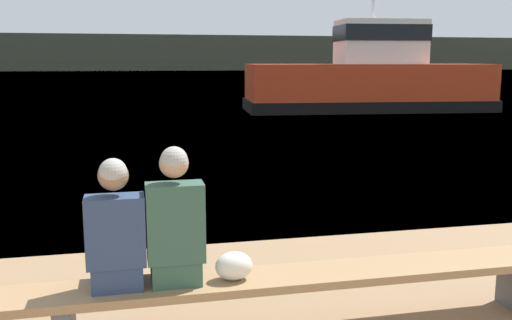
# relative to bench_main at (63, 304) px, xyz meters

# --- Properties ---
(water_surface) EXTENTS (240.00, 240.00, 0.00)m
(water_surface) POSITION_rel_bench_main_xyz_m (0.58, 122.29, -0.40)
(water_surface) COLOR #426B8E
(water_surface) RESTS_ON ground
(far_shoreline) EXTENTS (600.00, 12.00, 7.71)m
(far_shoreline) POSITION_rel_bench_main_xyz_m (0.58, 127.95, 3.45)
(far_shoreline) COLOR #424738
(far_shoreline) RESTS_ON ground
(bench_main) EXTENTS (7.86, 0.46, 0.48)m
(bench_main) POSITION_rel_bench_main_xyz_m (0.00, 0.00, 0.00)
(bench_main) COLOR #8E6B47
(bench_main) RESTS_ON ground
(person_left) EXTENTS (0.41, 0.42, 0.94)m
(person_left) POSITION_rel_bench_main_xyz_m (0.38, 0.01, 0.48)
(person_left) COLOR navy
(person_left) RESTS_ON bench_main
(person_right) EXTENTS (0.41, 0.42, 1.01)m
(person_right) POSITION_rel_bench_main_xyz_m (0.79, 0.01, 0.51)
(person_right) COLOR #2D4C3D
(person_right) RESTS_ON bench_main
(shopping_bag) EXTENTS (0.28, 0.20, 0.21)m
(shopping_bag) POSITION_rel_bench_main_xyz_m (1.21, -0.03, 0.19)
(shopping_bag) COLOR beige
(shopping_bag) RESTS_ON bench_main
(tugboat_red) EXTENTS (10.54, 4.48, 6.10)m
(tugboat_red) POSITION_rel_bench_main_xyz_m (10.49, 18.66, 0.80)
(tugboat_red) COLOR red
(tugboat_red) RESTS_ON water_surface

